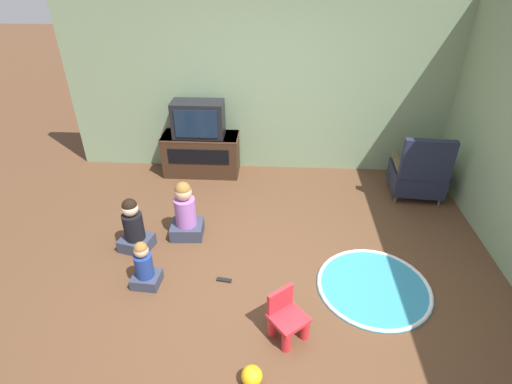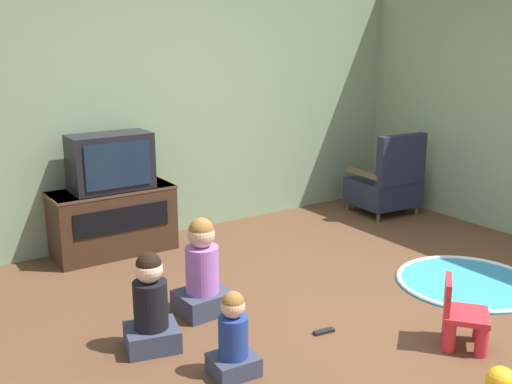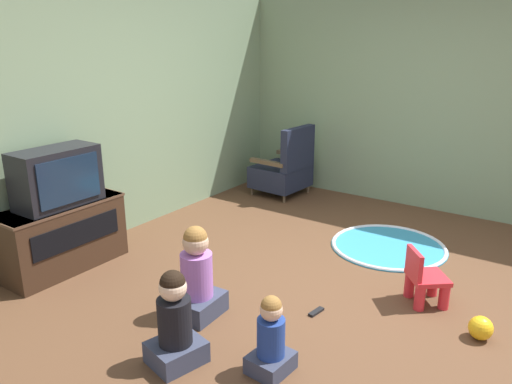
{
  "view_description": "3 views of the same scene",
  "coord_description": "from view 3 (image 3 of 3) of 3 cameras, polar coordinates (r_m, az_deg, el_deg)",
  "views": [
    {
      "loc": [
        -0.03,
        -3.02,
        2.91
      ],
      "look_at": [
        -0.21,
        0.34,
        0.82
      ],
      "focal_mm": 28.0,
      "sensor_mm": 36.0,
      "label": 1
    },
    {
      "loc": [
        -2.93,
        -2.85,
        1.95
      ],
      "look_at": [
        -0.63,
        0.58,
        0.86
      ],
      "focal_mm": 42.0,
      "sensor_mm": 36.0,
      "label": 2
    },
    {
      "loc": [
        -3.52,
        -1.6,
        2.03
      ],
      "look_at": [
        -0.34,
        0.61,
        0.8
      ],
      "focal_mm": 35.0,
      "sensor_mm": 36.0,
      "label": 3
    }
  ],
  "objects": [
    {
      "name": "ground_plane",
      "position": [
        4.37,
        9.3,
        -10.31
      ],
      "size": [
        30.0,
        30.0,
        0.0
      ],
      "primitive_type": "plane",
      "color": "brown"
    },
    {
      "name": "child_watching_center",
      "position": [
        3.21,
        1.72,
        -16.48
      ],
      "size": [
        0.28,
        0.25,
        0.53
      ],
      "rotation": [
        0.0,
        0.0,
        -0.07
      ],
      "color": "#33384C",
      "rests_on": "ground_plane"
    },
    {
      "name": "toy_ball",
      "position": [
        3.91,
        24.29,
        -13.98
      ],
      "size": [
        0.17,
        0.17,
        0.17
      ],
      "color": "yellow",
      "rests_on": "ground_plane"
    },
    {
      "name": "wall_right",
      "position": [
        6.15,
        21.92,
        9.19
      ],
      "size": [
        0.12,
        5.54,
        2.52
      ],
      "color": "gray",
      "rests_on": "ground_plane"
    },
    {
      "name": "child_watching_right",
      "position": [
        3.77,
        -6.78,
        -9.66
      ],
      "size": [
        0.38,
        0.34,
        0.71
      ],
      "rotation": [
        0.0,
        0.0,
        0.05
      ],
      "color": "#33384C",
      "rests_on": "ground_plane"
    },
    {
      "name": "remote_control",
      "position": [
        3.93,
        6.9,
        -13.43
      ],
      "size": [
        0.15,
        0.07,
        0.02
      ],
      "rotation": [
        0.0,
        0.0,
        3.0
      ],
      "color": "black",
      "rests_on": "ground_plane"
    },
    {
      "name": "yellow_kid_chair",
      "position": [
        4.17,
        18.72,
        -9.63
      ],
      "size": [
        0.4,
        0.4,
        0.45
      ],
      "rotation": [
        0.0,
        0.0,
        0.69
      ],
      "color": "red",
      "rests_on": "ground_plane"
    },
    {
      "name": "child_watching_left",
      "position": [
        3.3,
        -9.26,
        -14.64
      ],
      "size": [
        0.39,
        0.36,
        0.65
      ],
      "rotation": [
        0.0,
        0.0,
        -0.24
      ],
      "color": "#33384C",
      "rests_on": "ground_plane"
    },
    {
      "name": "tv_cabinet",
      "position": [
        4.79,
        -21.24,
        -4.61
      ],
      "size": [
        1.1,
        0.46,
        0.61
      ],
      "color": "#382316",
      "rests_on": "ground_plane"
    },
    {
      "name": "black_armchair",
      "position": [
        6.52,
        3.24,
        2.56
      ],
      "size": [
        0.69,
        0.66,
        0.92
      ],
      "rotation": [
        0.0,
        0.0,
        3.07
      ],
      "color": "brown",
      "rests_on": "ground_plane"
    },
    {
      "name": "play_mat",
      "position": [
        5.17,
        14.9,
        -6.0
      ],
      "size": [
        1.13,
        1.13,
        0.04
      ],
      "color": "teal",
      "rests_on": "ground_plane"
    },
    {
      "name": "television",
      "position": [
        4.6,
        -21.79,
        1.58
      ],
      "size": [
        0.71,
        0.36,
        0.5
      ],
      "color": "black",
      "rests_on": "tv_cabinet"
    },
    {
      "name": "wall_back",
      "position": [
        5.28,
        -16.55,
        8.52
      ],
      "size": [
        5.49,
        0.12,
        2.52
      ],
      "color": "gray",
      "rests_on": "ground_plane"
    }
  ]
}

